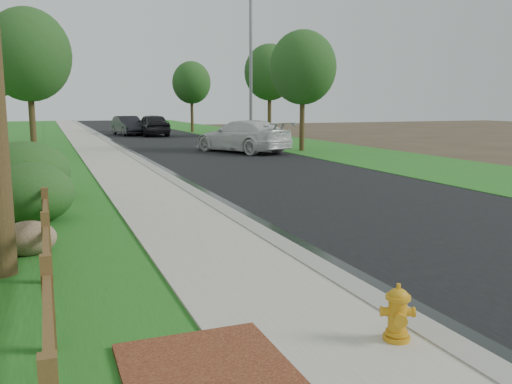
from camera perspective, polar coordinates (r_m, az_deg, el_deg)
name	(u,v)px	position (r m, az deg, el deg)	size (l,w,h in m)	color
ground	(364,320)	(6.97, 11.34, -13.10)	(120.00, 120.00, 0.00)	#3C2E20
road	(162,138)	(41.29, -9.91, 5.57)	(8.00, 90.00, 0.02)	black
curb	(104,139)	(40.67, -15.74, 5.37)	(0.40, 90.00, 0.12)	gray
wet_gutter	(109,140)	(40.70, -15.25, 5.34)	(0.50, 90.00, 0.00)	black
sidewalk	(85,140)	(40.56, -17.57, 5.27)	(2.20, 90.00, 0.10)	#A39B8E
grass_strip	(56,141)	(40.48, -20.26, 5.09)	(1.60, 90.00, 0.06)	#1E5819
verge_far	(248,136)	(43.18, -0.85, 5.88)	(6.00, 90.00, 0.04)	#1E5819
ranch_fence	(46,202)	(11.97, -21.27, -1.02)	(0.12, 16.92, 1.10)	#482D18
fire_hydrant	(398,314)	(6.17, 14.67, -12.36)	(0.41, 0.34, 0.63)	orange
white_suv	(242,136)	(29.20, -1.46, 5.89)	(2.40, 5.90, 1.71)	silver
dark_car_mid	(152,125)	(44.72, -10.86, 6.96)	(2.07, 5.15, 1.76)	black
dark_car_far	(128,126)	(46.06, -13.34, 6.82)	(1.65, 4.74, 1.56)	black
streetlight	(248,53)	(34.62, -0.84, 14.45)	(2.33, 0.50, 10.08)	slate
boulder	(29,238)	(10.24, -22.81, -4.53)	(0.93, 0.70, 0.62)	brown
shrub_c	(31,194)	(12.87, -22.64, -0.15)	(1.87, 1.87, 1.35)	#1D4017
shrub_d	(24,172)	(15.71, -23.27, 1.94)	(2.41, 2.41, 1.64)	#1D4017
tree_near_left	(28,55)	(28.50, -22.87, 13.14)	(4.00, 4.00, 7.09)	#332415
tree_near_right	(303,68)	(30.07, 4.95, 12.91)	(3.63, 3.63, 6.53)	#332415
tree_mid_right	(270,72)	(42.95, 1.44, 12.47)	(3.95, 3.95, 7.16)	#332415
tree_far_right	(191,83)	(49.81, -6.81, 11.36)	(3.43, 3.43, 6.33)	#332415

